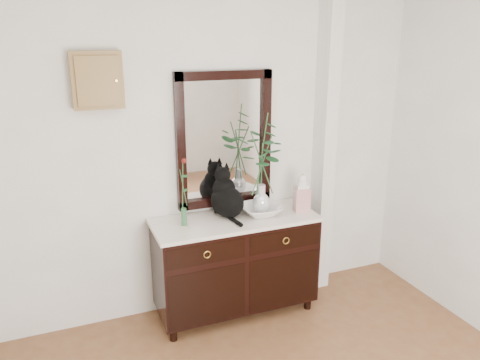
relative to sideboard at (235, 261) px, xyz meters
name	(u,v)px	position (x,y,z in m)	size (l,w,h in m)	color
wall_back	(212,152)	(-0.10, 0.25, 0.88)	(3.60, 0.04, 2.70)	white
pilaster	(324,144)	(0.90, 0.17, 0.88)	(0.12, 0.20, 2.70)	white
sideboard	(235,261)	(0.00, 0.00, 0.00)	(1.33, 0.52, 0.82)	black
wall_mirror	(224,140)	(0.00, 0.24, 0.97)	(0.80, 0.06, 1.10)	black
key_cabinet	(97,80)	(-0.95, 0.21, 1.48)	(0.35, 0.10, 0.40)	brown
cat	(227,192)	(-0.04, 0.08, 0.58)	(0.28, 0.35, 0.40)	black
lotus_bowl	(261,210)	(0.22, 0.00, 0.42)	(0.33, 0.33, 0.08)	silver
vase_branches	(262,163)	(0.22, 0.00, 0.81)	(0.39, 0.39, 0.83)	silver
bud_vase_rose	(183,192)	(-0.42, 0.02, 0.65)	(0.07, 0.07, 0.54)	#32693C
ginger_jar	(302,192)	(0.57, -0.05, 0.54)	(0.12, 0.12, 0.33)	white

